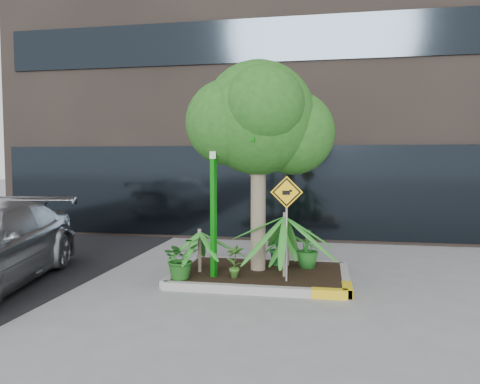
# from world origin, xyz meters

# --- Properties ---
(ground) EXTENTS (80.00, 80.00, 0.00)m
(ground) POSITION_xyz_m (0.00, 0.00, 0.00)
(ground) COLOR gray
(ground) RESTS_ON ground
(building) EXTENTS (18.00, 8.00, 15.00)m
(building) POSITION_xyz_m (0.50, 8.50, 7.50)
(building) COLOR #2D2621
(building) RESTS_ON ground
(planter) EXTENTS (3.35, 2.36, 0.15)m
(planter) POSITION_xyz_m (0.23, 0.27, 0.10)
(planter) COLOR #9E9E99
(planter) RESTS_ON ground
(tree) EXTENTS (2.83, 2.51, 4.25)m
(tree) POSITION_xyz_m (0.12, 0.42, 3.10)
(tree) COLOR gray
(tree) RESTS_ON ground
(palm_front) EXTENTS (1.34, 1.34, 1.49)m
(palm_front) POSITION_xyz_m (0.69, -0.05, 1.27)
(palm_front) COLOR gray
(palm_front) RESTS_ON ground
(palm_left) EXTENTS (0.94, 0.94, 1.04)m
(palm_left) POSITION_xyz_m (-0.95, 0.01, 0.93)
(palm_left) COLOR gray
(palm_left) RESTS_ON ground
(palm_back) EXTENTS (0.80, 0.80, 0.89)m
(palm_back) POSITION_xyz_m (0.66, 0.88, 0.82)
(palm_back) COLOR gray
(palm_back) RESTS_ON ground
(shrub_a) EXTENTS (0.95, 0.95, 0.76)m
(shrub_a) POSITION_xyz_m (-1.15, -0.55, 0.53)
(shrub_a) COLOR #195016
(shrub_a) RESTS_ON planter
(shrub_b) EXTENTS (0.61, 0.61, 0.81)m
(shrub_b) POSITION_xyz_m (1.08, 0.75, 0.55)
(shrub_b) COLOR #1D601D
(shrub_b) RESTS_ON planter
(shrub_c) EXTENTS (0.46, 0.46, 0.62)m
(shrub_c) POSITION_xyz_m (-0.20, -0.31, 0.46)
(shrub_c) COLOR #397424
(shrub_c) RESTS_ON planter
(shrub_d) EXTENTS (0.54, 0.54, 0.72)m
(shrub_d) POSITION_xyz_m (0.48, 0.81, 0.51)
(shrub_d) COLOR #1E6825
(shrub_d) RESTS_ON planter
(street_sign_post) EXTENTS (0.87, 1.12, 3.11)m
(street_sign_post) POSITION_xyz_m (-0.52, -0.26, 1.92)
(street_sign_post) COLOR #0B790D
(street_sign_post) RESTS_ON ground
(cattle_sign) EXTENTS (0.57, 0.25, 1.87)m
(cattle_sign) POSITION_xyz_m (0.74, -0.32, 1.41)
(cattle_sign) COLOR slate
(cattle_sign) RESTS_ON ground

